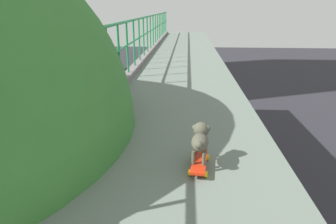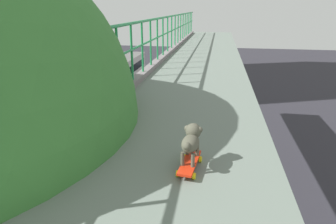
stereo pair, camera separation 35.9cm
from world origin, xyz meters
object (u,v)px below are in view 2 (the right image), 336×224
car_white_sixth (25,161)px  small_dog (191,139)px  city_bus (117,76)px  car_yellow_cab_seventh (116,138)px  car_green_fifth (56,216)px  toy_skateboard (190,163)px

car_white_sixth → small_dog: 13.35m
city_bus → small_dog: 24.15m
car_yellow_cab_seventh → car_green_fifth: bearing=-89.2°
toy_skateboard → small_dog: (0.00, 0.06, 0.23)m
small_dog → car_green_fifth: bearing=136.4°
city_bus → toy_skateboard: bearing=-68.0°
small_dog → city_bus: bearing=112.0°
car_green_fifth → small_dog: 9.26m
small_dog → toy_skateboard: bearing=-94.1°
city_bus → car_green_fifth: bearing=-77.8°
car_yellow_cab_seventh → city_bus: (-3.59, 10.37, 1.14)m
toy_skateboard → small_dog: size_ratio=1.19×
toy_skateboard → small_dog: small_dog is taller
car_white_sixth → toy_skateboard: size_ratio=7.77×
car_green_fifth → city_bus: size_ratio=0.36×
toy_skateboard → small_dog: bearing=85.9°
car_yellow_cab_seventh → small_dog: bearing=-65.4°
car_white_sixth → car_yellow_cab_seventh: 4.80m
car_white_sixth → city_bus: size_ratio=0.33×
city_bus → small_dog: bearing=-68.0°
car_white_sixth → toy_skateboard: 13.29m
car_green_fifth → small_dog: size_ratio=9.94×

